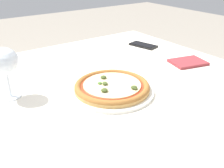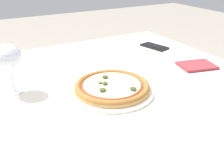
{
  "view_description": "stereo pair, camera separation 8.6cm",
  "coord_description": "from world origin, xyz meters",
  "px_view_note": "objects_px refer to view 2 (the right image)",
  "views": [
    {
      "loc": [
        -0.34,
        -0.7,
        1.11
      ],
      "look_at": [
        0.11,
        -0.07,
        0.73
      ],
      "focal_mm": 40.0,
      "sensor_mm": 36.0,
      "label": 1
    },
    {
      "loc": [
        -0.26,
        -0.75,
        1.11
      ],
      "look_at": [
        0.11,
        -0.07,
        0.73
      ],
      "focal_mm": 40.0,
      "sensor_mm": 36.0,
      "label": 2
    }
  ],
  "objects_px": {
    "wine_glass_far_right": "(8,58)",
    "cell_phone": "(154,46)",
    "dining_table": "(77,108)",
    "pizza_plate": "(112,87)"
  },
  "relations": [
    {
      "from": "dining_table",
      "to": "wine_glass_far_right",
      "type": "xyz_separation_m",
      "value": [
        -0.19,
        0.1,
        0.2
      ]
    },
    {
      "from": "pizza_plate",
      "to": "cell_phone",
      "type": "xyz_separation_m",
      "value": [
        0.44,
        0.33,
        -0.01
      ]
    },
    {
      "from": "dining_table",
      "to": "pizza_plate",
      "type": "distance_m",
      "value": 0.16
    },
    {
      "from": "dining_table",
      "to": "cell_phone",
      "type": "distance_m",
      "value": 0.61
    },
    {
      "from": "dining_table",
      "to": "cell_phone",
      "type": "height_order",
      "value": "cell_phone"
    },
    {
      "from": "cell_phone",
      "to": "pizza_plate",
      "type": "bearing_deg",
      "value": -143.32
    },
    {
      "from": "pizza_plate",
      "to": "wine_glass_far_right",
      "type": "bearing_deg",
      "value": 151.01
    },
    {
      "from": "wine_glass_far_right",
      "to": "cell_phone",
      "type": "xyz_separation_m",
      "value": [
        0.74,
        0.16,
        -0.12
      ]
    },
    {
      "from": "dining_table",
      "to": "wine_glass_far_right",
      "type": "bearing_deg",
      "value": 153.24
    },
    {
      "from": "pizza_plate",
      "to": "dining_table",
      "type": "bearing_deg",
      "value": 147.39
    }
  ]
}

